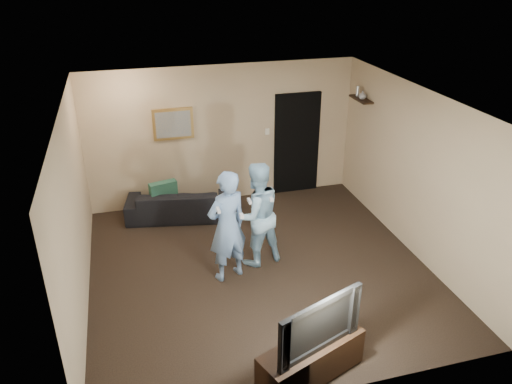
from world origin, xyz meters
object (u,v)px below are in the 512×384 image
object	(u,v)px
sofa	(179,203)
television	(314,321)
wii_player_right	(256,214)
tv_console	(311,360)
wii_player_left	(227,226)

from	to	relation	value
sofa	television	size ratio (longest dim) A/B	1.65
television	wii_player_right	world-z (taller)	wii_player_right
wii_player_right	sofa	bearing A→B (deg)	118.87
tv_console	wii_player_right	bearing A→B (deg)	68.07
television	wii_player_left	world-z (taller)	wii_player_left
sofa	wii_player_left	bearing A→B (deg)	113.39
sofa	wii_player_left	size ratio (longest dim) A/B	1.09
sofa	tv_console	bearing A→B (deg)	113.24
tv_console	wii_player_right	world-z (taller)	wii_player_right
wii_player_left	wii_player_right	size ratio (longest dim) A/B	1.03
wii_player_left	tv_console	bearing A→B (deg)	-77.63
sofa	wii_player_left	world-z (taller)	wii_player_left
television	wii_player_right	distance (m)	2.44
tv_console	wii_player_left	xyz separation A→B (m)	(-0.47, 2.15, 0.60)
television	wii_player_right	size ratio (longest dim) A/B	0.68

